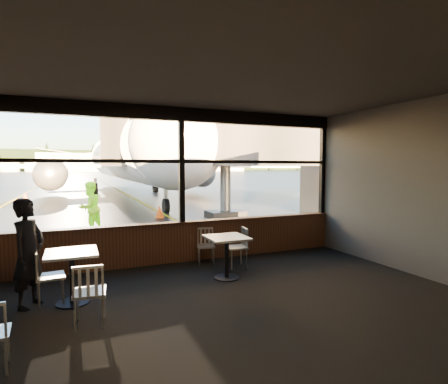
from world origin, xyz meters
TOP-DOWN VIEW (x-y plane):
  - ground_plane at (0.00, 120.00)m, footprint 520.00×520.00m
  - carpet_floor at (0.00, -3.00)m, footprint 8.00×6.00m
  - ceiling at (0.00, -3.00)m, footprint 8.00×6.00m
  - wall_right at (4.00, -3.00)m, footprint 0.04×6.00m
  - wall_back at (0.00, -6.00)m, footprint 8.00×0.04m
  - window_sill at (0.00, 0.00)m, footprint 8.00×0.28m
  - window_header at (0.00, 0.00)m, footprint 8.00×0.18m
  - mullion_centre at (0.00, 0.00)m, footprint 0.12×0.12m
  - mullion_right at (3.95, 0.00)m, footprint 0.12×0.12m
  - window_transom at (0.00, 0.00)m, footprint 8.00×0.10m
  - airliner at (1.77, 21.63)m, footprint 32.04×38.45m
  - jet_bridge at (3.60, 5.50)m, footprint 9.30×11.37m
  - cafe_table_near at (0.44, -1.54)m, footprint 0.75×0.75m
  - cafe_table_mid at (-2.31, -1.74)m, footprint 0.77×0.77m
  - chair_near_e at (0.94, -0.94)m, footprint 0.52×0.52m
  - chair_near_n at (0.42, -0.43)m, footprint 0.54×0.54m
  - chair_mid_s at (-2.09, -2.63)m, footprint 0.54×0.54m
  - chair_mid_w at (-2.63, -1.61)m, footprint 0.53×0.53m
  - passenger at (-2.92, -1.60)m, footprint 0.66×0.74m
  - ground_crew at (-1.81, 4.49)m, footprint 1.05×1.04m
  - cone_nose at (1.08, 7.11)m, footprint 0.38×0.38m
  - cone_wing at (-5.37, 19.46)m, footprint 0.31×0.31m
  - terminal_annex at (10.00, 2.50)m, footprint 5.00×7.00m
  - hangar_mid at (0.00, 185.00)m, footprint 38.00×15.00m
  - hangar_right at (60.00, 178.00)m, footprint 50.00×20.00m
  - fuel_tank_a at (-30.00, 182.00)m, footprint 8.00×8.00m
  - fuel_tank_b at (-20.00, 182.00)m, footprint 8.00×8.00m
  - fuel_tank_c at (-10.00, 182.00)m, footprint 8.00×8.00m
  - treeline at (0.00, 210.00)m, footprint 360.00×3.00m

SIDE VIEW (x-z plane):
  - ground_plane at x=0.00m, z-range 0.00..0.00m
  - carpet_floor at x=0.00m, z-range 0.01..0.01m
  - cone_wing at x=-5.37m, z-range 0.00..0.43m
  - cone_nose at x=1.08m, z-range 0.00..0.53m
  - chair_near_n at x=0.42m, z-range 0.00..0.81m
  - cafe_table_near at x=0.44m, z-range 0.00..0.83m
  - cafe_table_mid at x=-2.31m, z-range 0.00..0.85m
  - chair_near_e at x=0.94m, z-range 0.00..0.87m
  - chair_mid_w at x=-2.63m, z-range 0.00..0.87m
  - chair_mid_s at x=-2.09m, z-range 0.00..0.89m
  - window_sill at x=0.00m, z-range 0.00..0.90m
  - passenger at x=-2.92m, z-range 0.00..1.70m
  - ground_crew at x=-1.81m, z-range 0.00..1.70m
  - wall_right at x=4.00m, z-range 0.00..3.50m
  - wall_back at x=0.00m, z-range 0.00..3.50m
  - mullion_centre at x=0.00m, z-range 0.90..3.50m
  - mullion_right at x=3.95m, z-range 0.90..3.50m
  - window_transom at x=0.00m, z-range 2.26..2.34m
  - jet_bridge at x=3.60m, z-range 0.00..4.96m
  - terminal_annex at x=10.00m, z-range 0.00..6.00m
  - fuel_tank_a at x=-30.00m, z-range 0.00..6.00m
  - fuel_tank_b at x=-20.00m, z-range 0.00..6.00m
  - fuel_tank_c at x=-10.00m, z-range 0.00..6.00m
  - window_header at x=0.00m, z-range 3.20..3.50m
  - ceiling at x=0.00m, z-range 3.48..3.52m
  - hangar_mid at x=0.00m, z-range 0.00..10.00m
  - airliner at x=1.77m, z-range 0.00..11.75m
  - hangar_right at x=60.00m, z-range 0.00..12.00m
  - treeline at x=0.00m, z-range 0.00..12.00m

